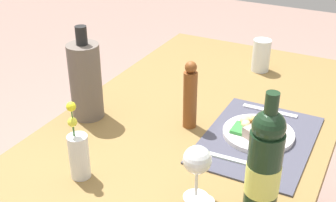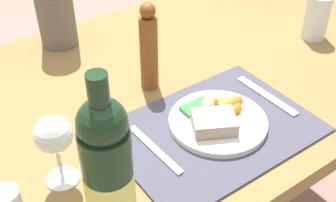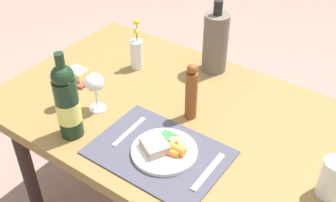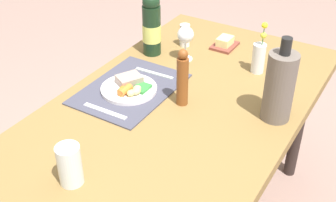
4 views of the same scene
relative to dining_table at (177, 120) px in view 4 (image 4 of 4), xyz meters
name	(u,v)px [view 4 (image 4 of 4)]	position (x,y,z in m)	size (l,w,h in m)	color
dining_table	(177,120)	(0.00, 0.00, 0.00)	(1.56, 0.87, 0.71)	olive
placemat	(130,89)	(0.00, -0.22, 0.07)	(0.45, 0.32, 0.01)	#424252
dinner_plate	(130,87)	(0.02, -0.21, 0.09)	(0.22, 0.22, 0.05)	white
fork	(154,73)	(-0.15, -0.20, 0.08)	(0.02, 0.18, 0.01)	silver
knife	(105,111)	(0.18, -0.20, 0.08)	(0.02, 0.19, 0.01)	silver
salt_shaker	(185,35)	(-0.45, -0.23, 0.12)	(0.05, 0.05, 0.11)	white
flower_vase	(259,56)	(-0.40, 0.16, 0.14)	(0.06, 0.06, 0.23)	silver
wine_glass	(186,36)	(-0.34, -0.16, 0.18)	(0.07, 0.07, 0.16)	white
water_tumbler	(70,167)	(0.52, -0.06, 0.13)	(0.07, 0.07, 0.13)	silver
butter_dish	(225,43)	(-0.54, -0.06, 0.09)	(0.13, 0.10, 0.05)	brown
cooler_bottle	(279,86)	(-0.12, 0.34, 0.20)	(0.11, 0.11, 0.32)	#675C53
pepper_mill	(182,78)	(-0.02, 0.01, 0.18)	(0.04, 0.04, 0.23)	brown
wine_bottle	(152,25)	(-0.31, -0.32, 0.21)	(0.08, 0.08, 0.33)	black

